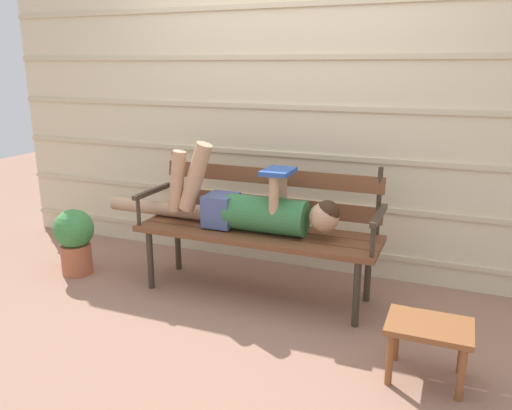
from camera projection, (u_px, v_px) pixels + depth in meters
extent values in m
plane|color=#936B56|center=(249.00, 301.00, 3.41)|extent=(12.00, 12.00, 0.00)
cube|color=beige|center=(288.00, 130.00, 3.81)|extent=(5.01, 0.06, 2.12)
cube|color=beige|center=(285.00, 243.00, 4.01)|extent=(5.01, 0.02, 0.04)
cube|color=beige|center=(286.00, 200.00, 3.92)|extent=(5.01, 0.02, 0.04)
cube|color=beige|center=(286.00, 154.00, 3.82)|extent=(5.01, 0.02, 0.04)
cube|color=beige|center=(287.00, 107.00, 3.73)|extent=(5.01, 0.02, 0.04)
cube|color=beige|center=(288.00, 57.00, 3.63)|extent=(5.01, 0.02, 0.04)
cube|color=beige|center=(289.00, 4.00, 3.54)|extent=(5.01, 0.02, 0.04)
cube|color=brown|center=(247.00, 241.00, 3.26)|extent=(1.65, 0.15, 0.04)
cube|color=brown|center=(256.00, 233.00, 3.40)|extent=(1.65, 0.15, 0.04)
cube|color=brown|center=(265.00, 227.00, 3.54)|extent=(1.65, 0.15, 0.04)
cube|color=brown|center=(269.00, 205.00, 3.58)|extent=(1.59, 0.05, 0.11)
cube|color=brown|center=(269.00, 176.00, 3.52)|extent=(1.59, 0.05, 0.11)
cylinder|color=#382D23|center=(175.00, 181.00, 3.83)|extent=(0.03, 0.03, 0.45)
cylinder|color=#382D23|center=(379.00, 201.00, 3.27)|extent=(0.03, 0.03, 0.45)
cylinder|color=#382D23|center=(150.00, 260.00, 3.56)|extent=(0.04, 0.04, 0.42)
cylinder|color=#382D23|center=(357.00, 294.00, 3.03)|extent=(0.04, 0.04, 0.42)
cylinder|color=#382D23|center=(178.00, 243.00, 3.90)|extent=(0.04, 0.04, 0.42)
cylinder|color=#382D23|center=(368.00, 271.00, 3.36)|extent=(0.04, 0.04, 0.42)
cube|color=#382D23|center=(153.00, 191.00, 3.64)|extent=(0.04, 0.45, 0.03)
cylinder|color=#382D23|center=(138.00, 211.00, 3.50)|extent=(0.03, 0.03, 0.20)
cube|color=#382D23|center=(379.00, 215.00, 3.05)|extent=(0.04, 0.45, 0.03)
cylinder|color=#382D23|center=(373.00, 241.00, 2.91)|extent=(0.03, 0.03, 0.20)
cylinder|color=#33703D|center=(266.00, 215.00, 3.34)|extent=(0.54, 0.24, 0.24)
cube|color=#475684|center=(221.00, 210.00, 3.46)|extent=(0.20, 0.23, 0.21)
sphere|color=tan|center=(324.00, 217.00, 3.19)|extent=(0.19, 0.19, 0.19)
sphere|color=#382314|center=(327.00, 212.00, 3.17)|extent=(0.16, 0.16, 0.16)
cylinder|color=tan|center=(195.00, 177.00, 3.40)|extent=(0.26, 0.11, 0.49)
cylinder|color=tan|center=(177.00, 181.00, 3.47)|extent=(0.15, 0.09, 0.43)
cylinder|color=tan|center=(162.00, 209.00, 3.72)|extent=(0.86, 0.10, 0.10)
cylinder|color=tan|center=(274.00, 198.00, 3.20)|extent=(0.06, 0.06, 0.28)
cylinder|color=tan|center=(282.00, 193.00, 3.34)|extent=(0.06, 0.06, 0.28)
cube|color=#284C9E|center=(278.00, 172.00, 3.23)|extent=(0.18, 0.25, 0.03)
cube|color=brown|center=(429.00, 326.00, 2.50)|extent=(0.41, 0.30, 0.03)
cylinder|color=brown|center=(390.00, 360.00, 2.49)|extent=(0.04, 0.04, 0.28)
cylinder|color=brown|center=(461.00, 374.00, 2.37)|extent=(0.04, 0.04, 0.28)
cylinder|color=brown|center=(396.00, 336.00, 2.70)|extent=(0.04, 0.04, 0.28)
cylinder|color=brown|center=(462.00, 349.00, 2.58)|extent=(0.04, 0.04, 0.28)
cylinder|color=#AD5B3D|center=(77.00, 259.00, 3.84)|extent=(0.22, 0.22, 0.23)
sphere|color=#3D8442|center=(74.00, 229.00, 3.78)|extent=(0.29, 0.29, 0.29)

